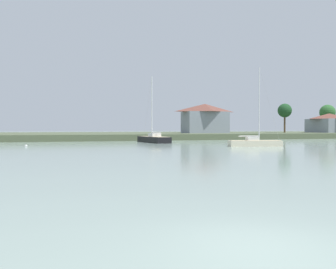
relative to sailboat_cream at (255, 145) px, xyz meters
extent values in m
plane|color=gray|center=(-22.27, -37.12, -0.23)|extent=(551.76, 551.76, 0.00)
cube|color=#4C563D|center=(-22.27, 47.95, 0.39)|extent=(248.29, 45.53, 1.24)
cube|color=beige|center=(0.01, 0.00, -0.12)|extent=(7.41, 3.50, 1.33)
cube|color=#CCB78E|center=(0.01, 0.00, 0.57)|extent=(6.94, 3.17, 0.04)
cube|color=silver|center=(-0.34, 0.08, 0.80)|extent=(1.81, 1.58, 0.43)
cylinder|color=silver|center=(0.57, -0.13, 5.57)|extent=(0.14, 0.14, 9.96)
cylinder|color=silver|center=(-0.83, 0.19, 1.12)|extent=(2.82, 0.74, 0.11)
cylinder|color=silver|center=(-0.83, 0.19, 1.17)|extent=(2.54, 0.70, 0.14)
cylinder|color=#999999|center=(1.97, -0.44, 5.54)|extent=(2.81, 0.65, 9.91)
cube|color=black|center=(-9.71, 16.98, -0.09)|extent=(3.67, 9.66, 1.69)
cube|color=#CCB78E|center=(-9.71, 16.98, 0.78)|extent=(3.30, 9.07, 0.04)
cube|color=silver|center=(-9.65, 16.51, 1.08)|extent=(1.86, 2.26, 0.57)
cylinder|color=silver|center=(-9.81, 17.72, 6.06)|extent=(0.19, 0.19, 10.52)
cylinder|color=silver|center=(-9.57, 15.85, 1.47)|extent=(0.62, 3.76, 0.15)
cylinder|color=silver|center=(-9.57, 15.85, 1.52)|extent=(0.56, 3.38, 0.14)
cylinder|color=#999999|center=(-10.04, 19.60, 6.04)|extent=(0.48, 3.76, 10.48)
sphere|color=white|center=(-29.84, 9.11, -0.17)|extent=(0.37, 0.37, 0.37)
torus|color=#333338|center=(-29.84, 9.11, 0.05)|extent=(0.12, 0.12, 0.02)
cylinder|color=brown|center=(33.53, 40.52, 3.58)|extent=(0.47, 0.47, 5.14)
sphere|color=#1E4723|center=(33.53, 40.52, 6.99)|extent=(3.74, 3.74, 3.74)
cylinder|color=brown|center=(55.74, 49.79, 3.54)|extent=(0.43, 0.43, 5.07)
sphere|color=#2D602D|center=(55.74, 49.79, 7.16)|extent=(4.80, 4.80, 4.80)
cube|color=gray|center=(47.75, 39.96, 2.91)|extent=(8.98, 9.60, 3.80)
pyramid|color=brown|center=(47.75, 39.96, 5.58)|extent=(9.69, 10.37, 1.56)
cube|color=gray|center=(9.83, 39.77, 3.65)|extent=(10.57, 6.23, 5.28)
pyramid|color=brown|center=(9.83, 39.77, 7.27)|extent=(11.41, 6.73, 1.97)
camera|label=1|loc=(-26.48, -43.96, 2.29)|focal=39.08mm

